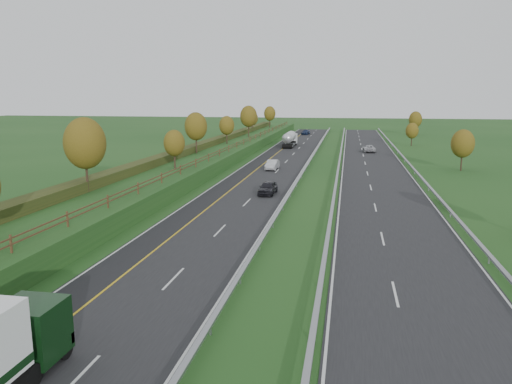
# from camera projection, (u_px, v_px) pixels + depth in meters

# --- Properties ---
(ground) EXTENTS (400.00, 400.00, 0.00)m
(ground) POSITION_uv_depth(u_px,v_px,m) (318.00, 176.00, 73.78)
(ground) COLOR #1D4619
(ground) RESTS_ON ground
(near_carriageway) EXTENTS (10.50, 200.00, 0.04)m
(near_carriageway) POSITION_uv_depth(u_px,v_px,m) (270.00, 170.00, 80.03)
(near_carriageway) COLOR black
(near_carriageway) RESTS_ON ground
(far_carriageway) EXTENTS (10.50, 200.00, 0.04)m
(far_carriageway) POSITION_uv_depth(u_px,v_px,m) (376.00, 173.00, 77.09)
(far_carriageway) COLOR black
(far_carriageway) RESTS_ON ground
(hard_shoulder) EXTENTS (3.00, 200.00, 0.04)m
(hard_shoulder) POSITION_uv_depth(u_px,v_px,m) (247.00, 169.00, 80.69)
(hard_shoulder) COLOR black
(hard_shoulder) RESTS_ON ground
(lane_markings) EXTENTS (26.75, 200.00, 0.01)m
(lane_markings) POSITION_uv_depth(u_px,v_px,m) (310.00, 171.00, 78.76)
(lane_markings) COLOR silver
(lane_markings) RESTS_ON near_carriageway
(embankment_left) EXTENTS (12.00, 200.00, 2.00)m
(embankment_left) POSITION_uv_depth(u_px,v_px,m) (192.00, 162.00, 82.15)
(embankment_left) COLOR #1D4619
(embankment_left) RESTS_ON ground
(hedge_left) EXTENTS (2.20, 180.00, 1.10)m
(hedge_left) POSITION_uv_depth(u_px,v_px,m) (180.00, 152.00, 82.22)
(hedge_left) COLOR #293516
(hedge_left) RESTS_ON embankment_left
(fence_left) EXTENTS (0.12, 189.06, 1.20)m
(fence_left) POSITION_uv_depth(u_px,v_px,m) (218.00, 152.00, 80.63)
(fence_left) COLOR #422B19
(fence_left) RESTS_ON embankment_left
(median_barrier_near) EXTENTS (0.32, 200.00, 0.71)m
(median_barrier_near) POSITION_uv_depth(u_px,v_px,m) (306.00, 167.00, 78.90)
(median_barrier_near) COLOR gray
(median_barrier_near) RESTS_ON ground
(median_barrier_far) EXTENTS (0.32, 200.00, 0.71)m
(median_barrier_far) POSITION_uv_depth(u_px,v_px,m) (338.00, 168.00, 77.99)
(median_barrier_far) COLOR gray
(median_barrier_far) RESTS_ON ground
(outer_barrier_far) EXTENTS (0.32, 200.00, 0.71)m
(outer_barrier_far) POSITION_uv_depth(u_px,v_px,m) (415.00, 170.00, 75.94)
(outer_barrier_far) COLOR gray
(outer_barrier_far) RESTS_ON ground
(trees_left) EXTENTS (6.64, 164.30, 7.66)m
(trees_left) POSITION_uv_depth(u_px,v_px,m) (187.00, 131.00, 77.82)
(trees_left) COLOR #2D2116
(trees_left) RESTS_ON embankment_left
(trees_far) EXTENTS (8.45, 118.60, 7.12)m
(trees_far) POSITION_uv_depth(u_px,v_px,m) (436.00, 133.00, 102.12)
(trees_far) COLOR #2D2116
(trees_far) RESTS_ON ground
(road_tanker) EXTENTS (2.40, 11.22, 3.46)m
(road_tanker) POSITION_uv_depth(u_px,v_px,m) (290.00, 139.00, 116.58)
(road_tanker) COLOR silver
(road_tanker) RESTS_ON near_carriageway
(car_dark_near) EXTENTS (2.07, 4.67, 1.56)m
(car_dark_near) POSITION_uv_depth(u_px,v_px,m) (268.00, 188.00, 60.21)
(car_dark_near) COLOR black
(car_dark_near) RESTS_ON near_carriageway
(car_silver_mid) EXTENTS (1.84, 4.75, 1.54)m
(car_silver_mid) POSITION_uv_depth(u_px,v_px,m) (272.00, 165.00, 80.39)
(car_silver_mid) COLOR #B9B9BE
(car_silver_mid) RESTS_ON near_carriageway
(car_small_far) EXTENTS (2.61, 5.13, 1.43)m
(car_small_far) POSITION_uv_depth(u_px,v_px,m) (306.00, 132.00, 152.67)
(car_small_far) COLOR #152242
(car_small_far) RESTS_ON near_carriageway
(car_oncoming) EXTENTS (2.71, 5.44, 1.48)m
(car_oncoming) POSITION_uv_depth(u_px,v_px,m) (369.00, 148.00, 105.46)
(car_oncoming) COLOR #B6B6BB
(car_oncoming) RESTS_ON far_carriageway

